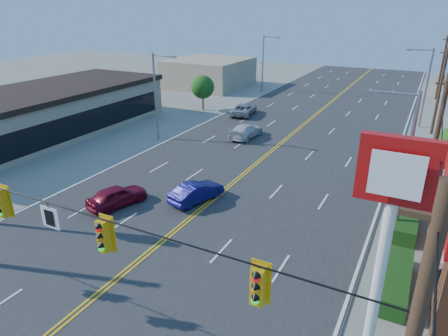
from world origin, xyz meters
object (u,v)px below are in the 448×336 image
at_px(car_magenta, 117,197).
at_px(car_blue, 196,193).
at_px(signal_span, 26,223).
at_px(car_silver, 244,110).
at_px(kfc_pylon, 390,216).
at_px(car_white, 246,131).

bearing_deg(car_magenta, car_blue, -128.59).
relative_size(signal_span, car_blue, 6.29).
xyz_separation_m(car_blue, car_silver, (-6.61, 21.56, 0.03)).
relative_size(car_magenta, car_silver, 0.81).
bearing_deg(signal_span, car_silver, 102.24).
bearing_deg(car_magenta, kfc_pylon, 177.90).
relative_size(car_magenta, car_white, 0.85).
bearing_deg(kfc_pylon, car_magenta, 161.03).
xyz_separation_m(kfc_pylon, car_magenta, (-15.98, 5.49, -5.38)).
bearing_deg(car_white, car_blue, 104.48).
height_order(car_magenta, car_white, car_magenta).
distance_m(kfc_pylon, car_blue, 15.47).
relative_size(kfc_pylon, car_blue, 2.20).
bearing_deg(car_silver, car_magenta, 87.24).
distance_m(signal_span, car_white, 26.76).
bearing_deg(signal_span, car_blue, 93.44).
bearing_deg(car_silver, signal_span, 93.66).
bearing_deg(car_silver, car_white, 107.54).
height_order(kfc_pylon, car_blue, kfc_pylon).
relative_size(signal_span, car_white, 5.35).
height_order(signal_span, car_white, signal_span).
distance_m(car_magenta, car_white, 16.74).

